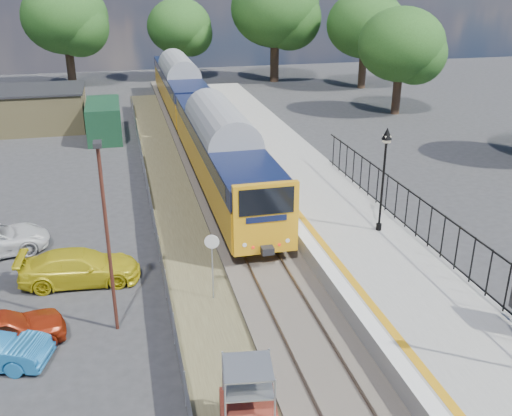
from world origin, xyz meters
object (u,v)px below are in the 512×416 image
object	(u,v)px
train	(195,108)
victorian_lamp_north	(385,156)
car_yellow	(80,267)
speed_sign	(212,256)
brick_plinth	(248,404)
carpark_lamp	(106,228)

from	to	relation	value
train	victorian_lamp_north	bearing A→B (deg)	-74.96
car_yellow	speed_sign	bearing A→B (deg)	-113.59
train	car_yellow	distance (m)	21.15
speed_sign	car_yellow	size ratio (longest dim) A/B	0.58
speed_sign	brick_plinth	bearing A→B (deg)	-76.68
speed_sign	carpark_lamp	xyz separation A→B (m)	(-3.54, -1.07, 1.99)
speed_sign	carpark_lamp	distance (m)	4.20
brick_plinth	car_yellow	bearing A→B (deg)	115.84
speed_sign	carpark_lamp	world-z (taller)	carpark_lamp
carpark_lamp	train	bearing A→B (deg)	75.52
train	brick_plinth	bearing A→B (deg)	-95.37
train	carpark_lamp	size ratio (longest dim) A/B	6.14
victorian_lamp_north	speed_sign	size ratio (longest dim) A/B	1.71
carpark_lamp	car_yellow	world-z (taller)	carpark_lamp
victorian_lamp_north	brick_plinth	distance (m)	12.90
brick_plinth	speed_sign	bearing A→B (deg)	87.93
carpark_lamp	victorian_lamp_north	bearing A→B (deg)	17.86
victorian_lamp_north	speed_sign	world-z (taller)	victorian_lamp_north
victorian_lamp_north	brick_plinth	xyz separation A→B (m)	(-8.05, -9.56, -3.18)
brick_plinth	speed_sign	distance (m)	7.03
car_yellow	train	bearing A→B (deg)	-16.46
train	carpark_lamp	xyz separation A→B (m)	(-6.04, -23.37, 1.47)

